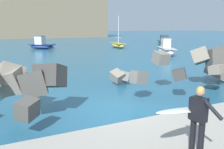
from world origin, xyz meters
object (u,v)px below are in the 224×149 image
boat_near_left (118,45)px  boat_near_right (166,49)px  boat_near_centre (164,43)px  surfer_with_board (194,115)px  boat_mid_left (42,45)px

boat_near_left → boat_near_right: bearing=-86.5°
boat_near_left → boat_near_centre: boat_near_left is taller
boat_near_left → boat_near_right: boat_near_left is taller
surfer_with_board → boat_near_right: bearing=53.3°
surfer_with_board → boat_near_right: size_ratio=0.37×
boat_near_left → surfer_with_board: bearing=-113.5°
boat_near_centre → boat_mid_left: size_ratio=1.17×
boat_near_centre → boat_near_left: bearing=161.9°
boat_near_right → boat_mid_left: size_ratio=1.24×
surfer_with_board → boat_near_left: bearing=66.5°
boat_near_left → boat_mid_left: boat_near_left is taller
boat_near_left → boat_mid_left: 12.57m
surfer_with_board → boat_near_right: boat_near_right is taller
boat_near_left → boat_mid_left: (-12.17, 3.13, 0.18)m
boat_near_right → boat_mid_left: boat_near_right is taller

